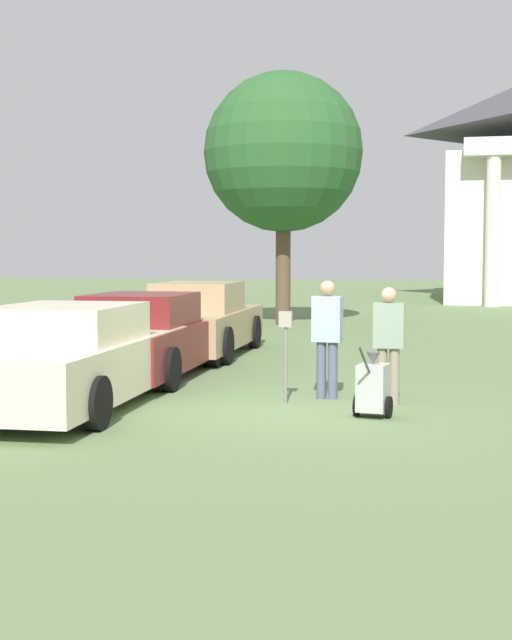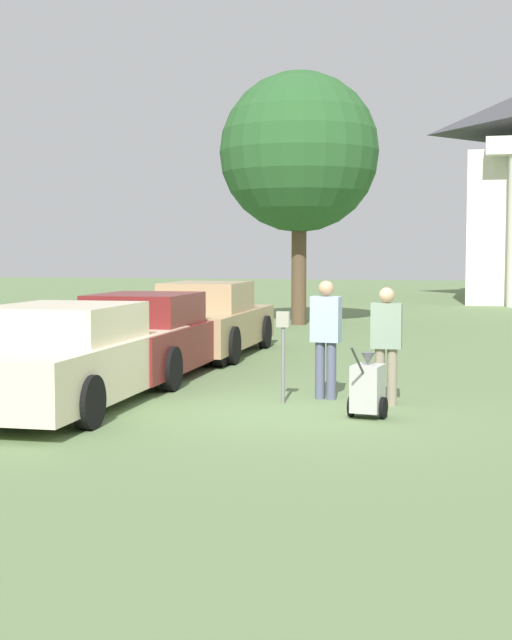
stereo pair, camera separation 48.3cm
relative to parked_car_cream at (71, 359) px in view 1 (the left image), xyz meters
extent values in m
plane|color=#607A4C|center=(2.98, 0.21, -0.66)|extent=(120.00, 120.00, 0.00)
cube|color=beige|center=(0.00, 0.04, -0.11)|extent=(2.13, 5.21, 0.73)
cube|color=beige|center=(0.01, -0.17, 0.50)|extent=(1.78, 2.22, 0.49)
cylinder|color=black|center=(-1.01, 1.59, -0.33)|extent=(0.21, 0.66, 0.66)
cylinder|color=black|center=(0.88, 1.67, -0.33)|extent=(0.21, 0.66, 0.66)
cylinder|color=black|center=(1.01, -1.51, -0.33)|extent=(0.21, 0.66, 0.66)
cube|color=maroon|center=(0.00, 2.98, -0.11)|extent=(1.96, 4.87, 0.71)
cube|color=maroon|center=(0.01, 2.79, 0.51)|extent=(1.64, 2.08, 0.53)
cylinder|color=black|center=(-0.93, 4.44, -0.32)|extent=(0.21, 0.69, 0.69)
cylinder|color=black|center=(0.80, 4.51, -0.32)|extent=(0.21, 0.69, 0.69)
cylinder|color=black|center=(-0.81, 1.46, -0.32)|extent=(0.21, 0.69, 0.69)
cylinder|color=black|center=(0.92, 1.53, -0.32)|extent=(0.21, 0.69, 0.69)
cube|color=tan|center=(0.00, 6.37, -0.10)|extent=(1.95, 4.91, 0.72)
cube|color=tan|center=(0.01, 6.18, 0.56)|extent=(1.63, 2.10, 0.59)
cylinder|color=black|center=(-0.92, 7.83, -0.30)|extent=(0.21, 0.73, 0.73)
cylinder|color=black|center=(0.80, 7.91, -0.30)|extent=(0.21, 0.73, 0.73)
cylinder|color=black|center=(-0.80, 4.83, -0.30)|extent=(0.21, 0.73, 0.73)
cylinder|color=black|center=(0.92, 4.90, -0.30)|extent=(0.21, 0.73, 0.73)
cylinder|color=slate|center=(2.83, 0.88, -0.12)|extent=(0.05, 0.05, 1.08)
cube|color=gray|center=(2.83, 0.88, 0.53)|extent=(0.18, 0.09, 0.22)
cylinder|color=#515670|center=(3.43, 1.39, -0.24)|extent=(0.14, 0.14, 0.83)
cylinder|color=#515670|center=(3.26, 1.41, -0.24)|extent=(0.14, 0.14, 0.83)
cube|color=#99B2CC|center=(3.35, 1.40, 0.50)|extent=(0.44, 0.26, 0.66)
sphere|color=tan|center=(3.35, 1.40, 0.94)|extent=(0.23, 0.23, 0.23)
cylinder|color=gray|center=(4.33, 1.10, -0.26)|extent=(0.14, 0.14, 0.79)
cylinder|color=gray|center=(4.16, 1.09, -0.26)|extent=(0.14, 0.14, 0.79)
cube|color=gray|center=(4.25, 1.10, 0.45)|extent=(0.43, 0.23, 0.63)
sphere|color=tan|center=(4.25, 1.10, 0.87)|extent=(0.21, 0.21, 0.21)
cube|color=#B2B2AD|center=(4.13, 0.08, -0.27)|extent=(0.42, 0.48, 0.60)
cone|color=#59595B|center=(4.13, 0.08, 0.11)|extent=(0.18, 0.18, 0.16)
cylinder|color=#4C4C4C|center=(4.07, -0.38, 0.13)|extent=(0.11, 0.59, 0.43)
cylinder|color=black|center=(3.92, 0.11, -0.52)|extent=(0.09, 0.28, 0.28)
cylinder|color=black|center=(4.34, 0.05, -0.52)|extent=(0.09, 0.28, 0.28)
cylinder|color=silver|center=(6.53, 25.10, 2.31)|extent=(0.56, 0.56, 5.93)
cylinder|color=brown|center=(0.15, 14.56, 0.88)|extent=(0.44, 0.44, 3.08)
sphere|color=#285628|center=(0.15, 14.56, 4.40)|extent=(4.66, 4.66, 4.66)
camera|label=1|loc=(5.15, -11.31, 1.44)|focal=50.00mm
camera|label=2|loc=(5.62, -11.19, 1.44)|focal=50.00mm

